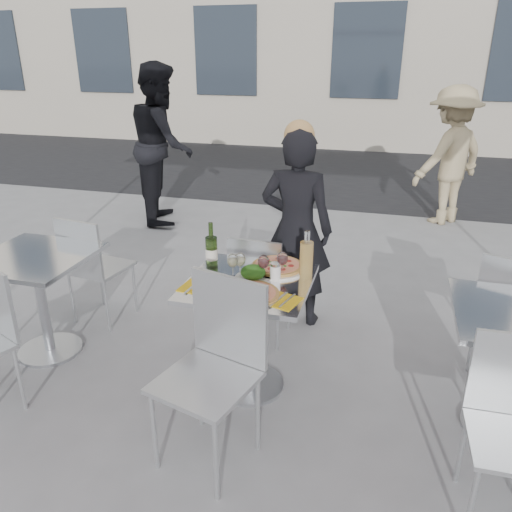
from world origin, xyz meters
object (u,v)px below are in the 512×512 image
(side_chair_rfar, at_px, (510,307))
(napkin_left, at_px, (197,287))
(sugar_shaker, at_px, (275,271))
(wineglass_red_b, at_px, (282,259))
(pedestrian_b, at_px, (450,156))
(salad_plate, at_px, (253,274))
(chair_near, at_px, (217,356))
(side_chair_lfar, at_px, (91,262))
(wineglass_white_a, at_px, (233,261))
(chair_far, at_px, (259,281))
(pizza_far, at_px, (277,267))
(wine_bottle, at_px, (212,250))
(pedestrian_a, at_px, (162,144))
(wineglass_white_b, at_px, (240,260))
(side_table_left, at_px, (39,284))
(carafe, at_px, (306,258))
(napkin_right, at_px, (282,300))
(pizza_near, at_px, (249,294))
(main_table, at_px, (249,312))
(woman_diner, at_px, (296,229))
(wineglass_red_a, at_px, (263,263))

(side_chair_rfar, distance_m, napkin_left, 1.98)
(sugar_shaker, height_order, wineglass_red_b, wineglass_red_b)
(pedestrian_b, relative_size, salad_plate, 7.52)
(chair_near, relative_size, wineglass_red_b, 6.22)
(side_chair_rfar, bearing_deg, sugar_shaker, 41.09)
(side_chair_lfar, relative_size, wineglass_white_a, 5.60)
(side_chair_lfar, relative_size, napkin_left, 4.40)
(chair_far, bearing_deg, wineglass_white_a, 90.21)
(pizza_far, xyz_separation_m, wine_bottle, (-0.40, -0.08, 0.10))
(side_chair_lfar, xyz_separation_m, pizza_far, (1.51, -0.25, 0.24))
(chair_near, xyz_separation_m, pedestrian_b, (1.41, 4.45, 0.25))
(pedestrian_a, xyz_separation_m, sugar_shaker, (2.14, -2.99, -0.15))
(wineglass_white_b, bearing_deg, wineglass_white_a, -146.19)
(side_chair_rfar, xyz_separation_m, pizza_far, (-1.44, -0.35, 0.25))
(side_table_left, height_order, wine_bottle, wine_bottle)
(carafe, distance_m, sugar_shaker, 0.20)
(side_chair_rfar, relative_size, salad_plate, 3.92)
(napkin_right, bearing_deg, pizza_near, -168.57)
(chair_near, height_order, wine_bottle, wine_bottle)
(chair_near, bearing_deg, wineglass_white_a, 115.10)
(chair_far, height_order, side_chair_lfar, side_chair_lfar)
(pizza_near, bearing_deg, main_table, 105.99)
(woman_diner, bearing_deg, wineglass_red_b, 99.21)
(pedestrian_b, height_order, pizza_near, pedestrian_b)
(pedestrian_b, height_order, pizza_far, pedestrian_b)
(pedestrian_b, distance_m, pizza_far, 3.89)
(side_chair_lfar, xyz_separation_m, carafe, (1.70, -0.31, 0.35))
(wineglass_red_a, relative_size, napkin_left, 0.79)
(chair_near, distance_m, wineglass_red_b, 0.76)
(pedestrian_a, height_order, salad_plate, pedestrian_a)
(main_table, bearing_deg, pedestrian_a, 123.19)
(wine_bottle, relative_size, napkin_left, 1.47)
(pedestrian_b, height_order, wineglass_white_b, pedestrian_b)
(woman_diner, relative_size, carafe, 5.24)
(side_chair_lfar, bearing_deg, pedestrian_b, -120.70)
(pedestrian_a, height_order, pedestrian_b, pedestrian_a)
(chair_near, distance_m, woman_diner, 1.52)
(wineglass_red_a, distance_m, wineglass_red_b, 0.12)
(wineglass_white_b, bearing_deg, chair_near, -84.42)
(chair_near, bearing_deg, chair_far, 109.64)
(sugar_shaker, bearing_deg, pizza_near, -110.84)
(side_table_left, xyz_separation_m, pizza_far, (1.62, 0.21, 0.23))
(salad_plate, relative_size, napkin_right, 0.99)
(woman_diner, xyz_separation_m, napkin_left, (-0.36, -1.11, -0.01))
(napkin_right, bearing_deg, chair_near, -109.12)
(pedestrian_b, bearing_deg, woman_diner, 19.29)
(pizza_near, xyz_separation_m, carafe, (0.26, 0.34, 0.11))
(pizza_far, bearing_deg, wineglass_white_a, -137.94)
(woman_diner, distance_m, salad_plate, 0.92)
(main_table, relative_size, pizza_near, 2.20)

